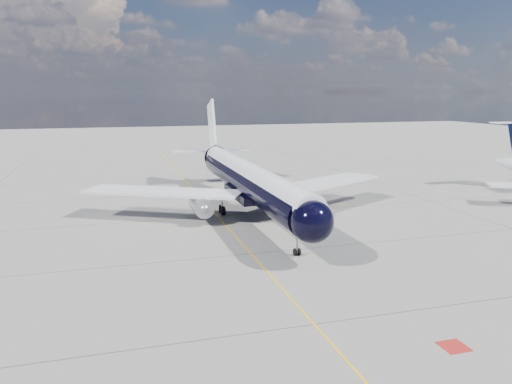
# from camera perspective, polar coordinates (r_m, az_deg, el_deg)

# --- Properties ---
(ground) EXTENTS (320.00, 320.00, 0.00)m
(ground) POSITION_cam_1_polar(r_m,az_deg,el_deg) (65.55, -5.37, -1.74)
(ground) COLOR gray
(ground) RESTS_ON ground
(taxiway_centerline) EXTENTS (0.16, 160.00, 0.01)m
(taxiway_centerline) POSITION_cam_1_polar(r_m,az_deg,el_deg) (60.78, -4.45, -2.76)
(taxiway_centerline) COLOR #F5B60C
(taxiway_centerline) RESTS_ON ground
(red_marking) EXTENTS (1.60, 1.60, 0.01)m
(red_marking) POSITION_cam_1_polar(r_m,az_deg,el_deg) (33.04, 21.66, -16.09)
(red_marking) COLOR maroon
(red_marking) RESTS_ON ground
(main_airliner) EXTENTS (39.20, 47.57, 13.78)m
(main_airliner) POSITION_cam_1_polar(r_m,az_deg,el_deg) (61.49, -1.07, 1.50)
(main_airliner) COLOR black
(main_airliner) RESTS_ON ground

